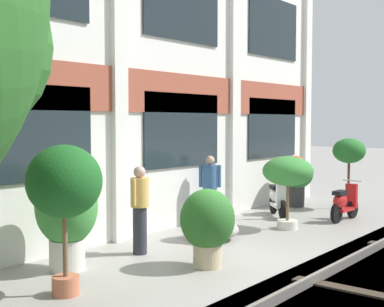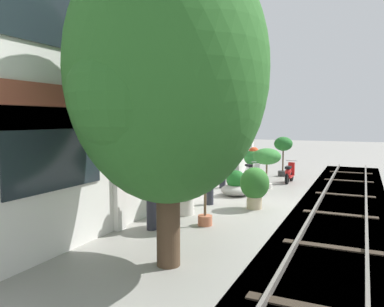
% 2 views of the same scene
% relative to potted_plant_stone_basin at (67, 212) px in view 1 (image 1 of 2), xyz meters
% --- Properties ---
extents(ground_plane, '(80.00, 80.00, 0.00)m').
position_rel_potted_plant_stone_basin_xyz_m(ground_plane, '(2.01, -1.90, -0.97)').
color(ground_plane, gray).
extents(apartment_facade, '(16.86, 0.64, 7.58)m').
position_rel_potted_plant_stone_basin_xyz_m(apartment_facade, '(2.01, 1.13, 2.81)').
color(apartment_facade, silver).
rests_on(apartment_facade, ground).
extents(rail_tracks, '(24.50, 2.80, 0.43)m').
position_rel_potted_plant_stone_basin_xyz_m(rail_tracks, '(2.01, -4.25, -1.10)').
color(rail_tracks, '#5B5449').
rests_on(rail_tracks, ground).
extents(potted_plant_stone_basin, '(1.03, 1.03, 1.70)m').
position_rel_potted_plant_stone_basin_xyz_m(potted_plant_stone_basin, '(0.00, 0.00, 0.00)').
color(potted_plant_stone_basin, beige).
rests_on(potted_plant_stone_basin, ground).
extents(potted_plant_terracotta_small, '(1.15, 1.15, 1.66)m').
position_rel_potted_plant_stone_basin_xyz_m(potted_plant_terracotta_small, '(5.28, -1.21, 0.30)').
color(potted_plant_terracotta_small, beige).
rests_on(potted_plant_terracotta_small, ground).
extents(potted_plant_tall_urn, '(0.91, 0.91, 1.98)m').
position_rel_potted_plant_stone_basin_xyz_m(potted_plant_tall_urn, '(8.88, -1.17, 0.52)').
color(potted_plant_tall_urn, '#333333').
rests_on(potted_plant_tall_urn, ground).
extents(potted_plant_low_pan, '(1.07, 1.07, 2.14)m').
position_rel_potted_plant_stone_basin_xyz_m(potted_plant_low_pan, '(-0.83, -1.01, 0.60)').
color(potted_plant_low_pan, '#B76647').
rests_on(potted_plant_low_pan, ground).
extents(potted_plant_wide_bowl, '(1.12, 1.12, 0.96)m').
position_rel_potted_plant_stone_basin_xyz_m(potted_plant_wide_bowl, '(3.31, -0.53, -0.60)').
color(potted_plant_wide_bowl, gray).
rests_on(potted_plant_wide_bowl, ground).
extents(potted_plant_fluted_column, '(0.93, 0.93, 1.33)m').
position_rel_potted_plant_stone_basin_xyz_m(potted_plant_fluted_column, '(1.58, -1.71, -0.21)').
color(potted_plant_fluted_column, tan).
rests_on(potted_plant_fluted_column, ground).
extents(potted_plant_ribbed_drum, '(0.99, 0.99, 1.46)m').
position_rel_potted_plant_stone_basin_xyz_m(potted_plant_ribbed_drum, '(8.27, 0.15, -0.09)').
color(potted_plant_ribbed_drum, '#333333').
rests_on(potted_plant_ribbed_drum, ground).
extents(scooter_near_curb, '(1.38, 0.50, 0.98)m').
position_rel_potted_plant_stone_basin_xyz_m(scooter_near_curb, '(7.00, -1.83, -0.53)').
color(scooter_near_curb, black).
rests_on(scooter_near_curb, ground).
extents(scooter_second_parked, '(1.04, 1.04, 0.98)m').
position_rel_potted_plant_stone_basin_xyz_m(scooter_second_parked, '(6.60, -0.19, -0.53)').
color(scooter_second_parked, black).
rests_on(scooter_second_parked, ground).
extents(resident_by_doorway, '(0.34, 0.46, 1.64)m').
position_rel_potted_plant_stone_basin_xyz_m(resident_by_doorway, '(4.55, 0.46, -0.09)').
color(resident_by_doorway, '#282833').
rests_on(resident_by_doorway, ground).
extents(resident_watching_tracks, '(0.51, 0.34, 1.64)m').
position_rel_potted_plant_stone_basin_xyz_m(resident_watching_tracks, '(1.51, -0.20, -0.09)').
color(resident_watching_tracks, '#282833').
rests_on(resident_watching_tracks, ground).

